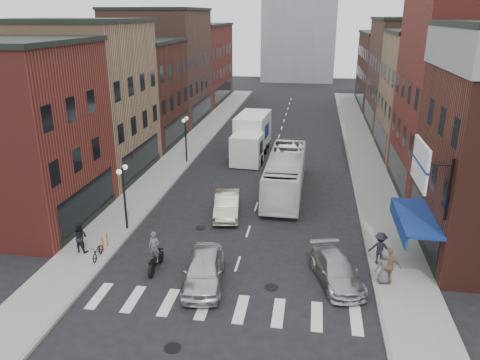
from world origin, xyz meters
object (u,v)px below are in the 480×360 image
at_px(sedan_left_far, 227,205).
at_px(ped_right_b, 389,266).
at_px(bike_rack, 105,242).
at_px(box_truck, 251,137).
at_px(curb_car, 337,270).
at_px(billboard_sign, 422,165).
at_px(transit_bus, 285,173).
at_px(streetlamp_near, 123,186).
at_px(sedan_left_near, 204,270).
at_px(ped_right_a, 380,248).
at_px(ped_right_c, 385,266).
at_px(ped_left_solo, 80,237).
at_px(streetlamp_far, 186,131).
at_px(parked_bicycle, 98,251).
at_px(motorcycle_rider, 155,253).

xyz_separation_m(sedan_left_far, ped_right_b, (9.31, -7.21, 0.37)).
xyz_separation_m(bike_rack, box_truck, (5.60, 19.75, 1.31)).
relative_size(bike_rack, curb_car, 0.18).
xyz_separation_m(billboard_sign, transit_bus, (-6.83, 11.56, -4.62)).
relative_size(sedan_left_far, curb_car, 0.99).
bearing_deg(transit_bus, sedan_left_far, -125.38).
relative_size(streetlamp_near, ped_right_b, 2.15).
distance_m(sedan_left_near, curb_car, 6.56).
distance_m(streetlamp_near, ped_right_b, 15.60).
xyz_separation_m(box_truck, ped_right_a, (9.40, -19.07, -0.82)).
bearing_deg(ped_right_c, ped_left_solo, -20.82).
xyz_separation_m(billboard_sign, sedan_left_far, (-10.32, 6.73, -5.39)).
height_order(bike_rack, sedan_left_far, sedan_left_far).
bearing_deg(sedan_left_far, bike_rack, -142.54).
distance_m(ped_right_b, ped_right_c, 0.20).
bearing_deg(sedan_left_near, billboard_sign, 2.41).
height_order(streetlamp_far, sedan_left_far, streetlamp_far).
height_order(sedan_left_near, curb_car, sedan_left_near).
bearing_deg(ped_right_c, streetlamp_near, -33.30).
xyz_separation_m(parked_bicycle, ped_right_a, (14.90, 1.80, 0.49)).
height_order(billboard_sign, bike_rack, billboard_sign).
relative_size(bike_rack, sedan_left_far, 0.18).
xyz_separation_m(streetlamp_near, bike_rack, (-0.20, -2.70, -2.36)).
distance_m(billboard_sign, box_truck, 23.51).
bearing_deg(transit_bus, billboard_sign, -58.88).
bearing_deg(billboard_sign, motorcycle_rider, -176.33).
xyz_separation_m(billboard_sign, curb_car, (-3.46, -0.50, -5.47)).
height_order(bike_rack, ped_right_a, ped_right_a).
bearing_deg(streetlamp_near, ped_left_solo, -112.59).
relative_size(sedan_left_near, ped_left_solo, 2.66).
height_order(streetlamp_far, curb_car, streetlamp_far).
bearing_deg(bike_rack, ped_right_a, 2.60).
xyz_separation_m(sedan_left_near, ped_left_solo, (-7.44, 1.96, 0.23)).
bearing_deg(ped_left_solo, billboard_sign, -173.09).
distance_m(streetlamp_near, transit_bus, 12.28).
bearing_deg(streetlamp_near, streetlamp_far, 90.00).
bearing_deg(motorcycle_rider, ped_right_b, 6.88).
height_order(bike_rack, parked_bicycle, bike_rack).
distance_m(transit_bus, ped_right_a, 11.56).
height_order(parked_bicycle, ped_left_solo, ped_left_solo).
bearing_deg(sedan_left_near, streetlamp_near, 131.96).
bearing_deg(parked_bicycle, curb_car, -7.54).
bearing_deg(streetlamp_far, streetlamp_near, -90.00).
relative_size(streetlamp_far, box_truck, 0.47).
relative_size(streetlamp_near, streetlamp_far, 1.00).
height_order(streetlamp_far, ped_left_solo, streetlamp_far).
xyz_separation_m(billboard_sign, box_truck, (-10.58, 20.55, -4.28)).
bearing_deg(sedan_left_far, parked_bicycle, -137.13).
relative_size(ped_right_a, ped_right_c, 1.00).
height_order(transit_bus, sedan_left_near, transit_bus).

